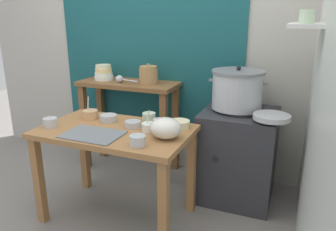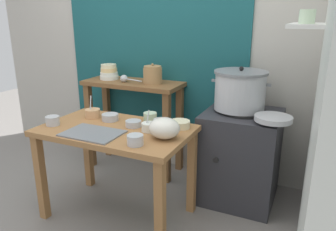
# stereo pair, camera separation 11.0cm
# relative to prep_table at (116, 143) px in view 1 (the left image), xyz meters

# --- Properties ---
(ground_plane) EXTENTS (9.00, 9.00, 0.00)m
(ground_plane) POSITION_rel_prep_table_xyz_m (-0.05, -0.05, -0.61)
(ground_plane) COLOR gray
(wall_back) EXTENTS (4.40, 0.12, 2.60)m
(wall_back) POSITION_rel_prep_table_xyz_m (0.03, 1.04, 0.69)
(wall_back) COLOR #B2ADA3
(wall_back) RESTS_ON ground
(wall_right) EXTENTS (0.30, 3.20, 2.60)m
(wall_right) POSITION_rel_prep_table_xyz_m (1.35, 0.15, 0.69)
(wall_right) COLOR silver
(wall_right) RESTS_ON ground
(prep_table) EXTENTS (1.10, 0.66, 0.72)m
(prep_table) POSITION_rel_prep_table_xyz_m (0.00, 0.00, 0.00)
(prep_table) COLOR #9E6B3D
(prep_table) RESTS_ON ground
(back_shelf_table) EXTENTS (0.96, 0.40, 0.90)m
(back_shelf_table) POSITION_rel_prep_table_xyz_m (-0.31, 0.78, 0.07)
(back_shelf_table) COLOR brown
(back_shelf_table) RESTS_ON ground
(stove_block) EXTENTS (0.60, 0.61, 0.78)m
(stove_block) POSITION_rel_prep_table_xyz_m (0.79, 0.65, -0.23)
(stove_block) COLOR #2D2D33
(stove_block) RESTS_ON ground
(steamer_pot) EXTENTS (0.47, 0.42, 0.35)m
(steamer_pot) POSITION_rel_prep_table_xyz_m (0.75, 0.67, 0.33)
(steamer_pot) COLOR #B7BABF
(steamer_pot) RESTS_ON stove_block
(clay_pot) EXTENTS (0.17, 0.17, 0.19)m
(clay_pot) POSITION_rel_prep_table_xyz_m (-0.09, 0.78, 0.37)
(clay_pot) COLOR #A37A4C
(clay_pot) RESTS_ON back_shelf_table
(bowl_stack_enamel) EXTENTS (0.18, 0.18, 0.15)m
(bowl_stack_enamel) POSITION_rel_prep_table_xyz_m (-0.58, 0.78, 0.36)
(bowl_stack_enamel) COLOR silver
(bowl_stack_enamel) RESTS_ON back_shelf_table
(ladle) EXTENTS (0.26, 0.09, 0.07)m
(ladle) POSITION_rel_prep_table_xyz_m (-0.36, 0.71, 0.33)
(ladle) COLOR #B7BABF
(ladle) RESTS_ON back_shelf_table
(serving_tray) EXTENTS (0.40, 0.28, 0.01)m
(serving_tray) POSITION_rel_prep_table_xyz_m (-0.07, -0.17, 0.12)
(serving_tray) COLOR slate
(serving_tray) RESTS_ON prep_table
(plastic_bag) EXTENTS (0.21, 0.19, 0.14)m
(plastic_bag) POSITION_rel_prep_table_xyz_m (0.41, -0.03, 0.18)
(plastic_bag) COLOR silver
(plastic_bag) RESTS_ON prep_table
(wide_pan) EXTENTS (0.27, 0.27, 0.04)m
(wide_pan) POSITION_rel_prep_table_xyz_m (1.05, 0.46, 0.19)
(wide_pan) COLOR #B7BABF
(wide_pan) RESTS_ON stove_block
(prep_bowl_0) EXTENTS (0.12, 0.12, 0.05)m
(prep_bowl_0) POSITION_rel_prep_table_xyz_m (0.10, 0.09, 0.14)
(prep_bowl_0) COLOR #B7BABF
(prep_bowl_0) RESTS_ON prep_table
(prep_bowl_1) EXTENTS (0.10, 0.10, 0.07)m
(prep_bowl_1) POSITION_rel_prep_table_xyz_m (-0.46, -0.14, 0.15)
(prep_bowl_1) COLOR #B7BABF
(prep_bowl_1) RESTS_ON prep_table
(prep_bowl_2) EXTENTS (0.12, 0.12, 0.18)m
(prep_bowl_2) POSITION_rel_prep_table_xyz_m (-0.31, 0.14, 0.15)
(prep_bowl_2) COLOR tan
(prep_bowl_2) RESTS_ON prep_table
(prep_bowl_3) EXTENTS (0.13, 0.13, 0.05)m
(prep_bowl_3) POSITION_rel_prep_table_xyz_m (-0.14, 0.14, 0.14)
(prep_bowl_3) COLOR #B7BABF
(prep_bowl_3) RESTS_ON prep_table
(prep_bowl_4) EXTENTS (0.10, 0.10, 0.05)m
(prep_bowl_4) POSITION_rel_prep_table_xyz_m (0.28, 0.18, 0.14)
(prep_bowl_4) COLOR #B7BABF
(prep_bowl_4) RESTS_ON prep_table
(prep_bowl_5) EXTENTS (0.11, 0.11, 0.15)m
(prep_bowl_5) POSITION_rel_prep_table_xyz_m (0.25, 0.05, 0.14)
(prep_bowl_5) COLOR silver
(prep_bowl_5) RESTS_ON prep_table
(prep_bowl_6) EXTENTS (0.10, 0.10, 0.07)m
(prep_bowl_6) POSITION_rel_prep_table_xyz_m (0.30, -0.22, 0.15)
(prep_bowl_6) COLOR #B7BABF
(prep_bowl_6) RESTS_ON prep_table
(prep_bowl_7) EXTENTS (0.15, 0.15, 0.05)m
(prep_bowl_7) POSITION_rel_prep_table_xyz_m (0.43, 0.21, 0.14)
(prep_bowl_7) COLOR beige
(prep_bowl_7) RESTS_ON prep_table
(prep_bowl_8) EXTENTS (0.10, 0.10, 0.07)m
(prep_bowl_8) POSITION_rel_prep_table_xyz_m (0.16, 0.25, 0.15)
(prep_bowl_8) COLOR #B7D1AD
(prep_bowl_8) RESTS_ON prep_table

